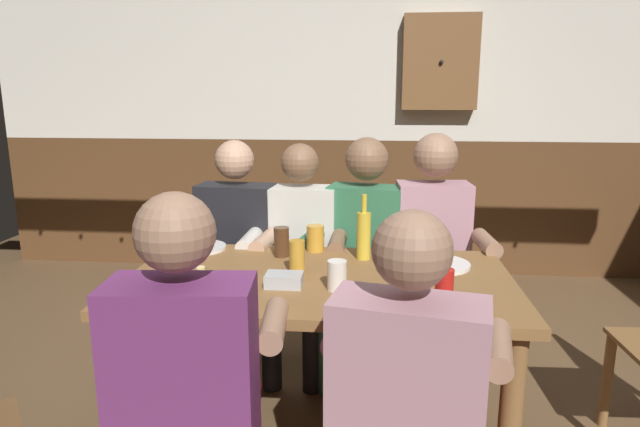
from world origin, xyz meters
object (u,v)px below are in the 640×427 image
at_px(bottle_1, 364,234).
at_px(pint_glass_0, 167,249).
at_px(person_2, 362,247).
at_px(person_4, 190,370).
at_px(person_3, 434,246).
at_px(bottle_0, 444,289).
at_px(person_0, 232,246).
at_px(condiment_caddy, 284,280).
at_px(plate_1, 200,247).
at_px(pint_glass_1, 337,275).
at_px(dining_table, 319,303).
at_px(pint_glass_2, 297,257).
at_px(pint_glass_3, 281,242).
at_px(table_candle, 201,277).
at_px(wall_dart_cabinet, 440,62).
at_px(person_1, 299,249).
at_px(pint_glass_4, 315,238).
at_px(person_5, 411,386).
at_px(plate_0, 439,264).

distance_m(bottle_1, pint_glass_0, 0.85).
distance_m(person_2, person_4, 1.40).
height_order(person_3, bottle_0, person_3).
xyz_separation_m(person_0, bottle_1, (0.70, -0.40, 0.18)).
height_order(condiment_caddy, plate_1, condiment_caddy).
relative_size(person_0, pint_glass_1, 10.76).
distance_m(dining_table, condiment_caddy, 0.22).
xyz_separation_m(pint_glass_2, pint_glass_3, (-0.10, 0.23, -0.00)).
height_order(bottle_0, pint_glass_1, bottle_0).
distance_m(person_2, table_candle, 1.01).
distance_m(person_2, condiment_caddy, 0.83).
bearing_deg(plate_1, person_0, 77.74).
bearing_deg(person_2, table_candle, 65.31).
bearing_deg(dining_table, table_candle, -159.65).
bearing_deg(wall_dart_cabinet, person_1, -118.40).
bearing_deg(pint_glass_2, person_4, -107.67).
height_order(pint_glass_0, pint_glass_4, pint_glass_0).
bearing_deg(person_5, dining_table, 127.94).
height_order(bottle_0, pint_glass_4, bottle_0).
xyz_separation_m(person_1, person_4, (-0.14, -1.32, 0.01)).
bearing_deg(person_5, bottle_0, 80.55).
height_order(dining_table, plate_0, plate_0).
bearing_deg(pint_glass_4, wall_dart_cabinet, 68.51).
relative_size(person_1, plate_0, 4.56).
relative_size(person_5, pint_glass_3, 8.86).
bearing_deg(person_5, pint_glass_4, 121.83).
height_order(dining_table, pint_glass_3, pint_glass_3).
xyz_separation_m(person_5, bottle_0, (0.12, 0.33, 0.17)).
xyz_separation_m(table_candle, bottle_0, (0.88, -0.15, 0.04)).
xyz_separation_m(person_1, bottle_1, (0.34, -0.40, 0.19)).
xyz_separation_m(person_3, pint_glass_2, (-0.62, -0.63, 0.12)).
bearing_deg(person_4, pint_glass_0, 109.59).
bearing_deg(condiment_caddy, bottle_0, -18.71).
bearing_deg(pint_glass_4, bottle_0, -53.46).
height_order(dining_table, pint_glass_0, pint_glass_0).
distance_m(table_candle, pint_glass_3, 0.49).
bearing_deg(person_4, person_5, -3.43).
relative_size(person_3, bottle_0, 6.29).
height_order(person_1, condiment_caddy, person_1).
bearing_deg(pint_glass_1, person_3, 61.00).
xyz_separation_m(condiment_caddy, wall_dart_cabinet, (0.81, 2.38, 0.91)).
xyz_separation_m(person_0, plate_0, (1.02, -0.47, 0.08)).
xyz_separation_m(pint_glass_0, pint_glass_1, (0.75, -0.26, -0.01)).
distance_m(person_5, pint_glass_3, 1.06).
bearing_deg(pint_glass_1, person_5, -64.13).
distance_m(pint_glass_0, pint_glass_3, 0.50).
bearing_deg(pint_glass_2, wall_dart_cabinet, 70.61).
height_order(person_0, bottle_1, person_0).
bearing_deg(pint_glass_2, plate_0, 14.98).
xyz_separation_m(person_2, plate_0, (0.33, -0.47, 0.07)).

